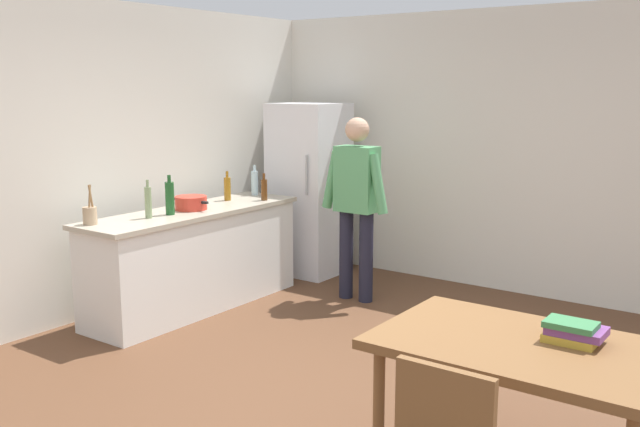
# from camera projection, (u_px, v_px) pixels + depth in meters

# --- Properties ---
(ground_plane) EXTENTS (14.00, 14.00, 0.00)m
(ground_plane) POSITION_uv_depth(u_px,v_px,m) (324.00, 393.00, 4.65)
(ground_plane) COLOR brown
(wall_back) EXTENTS (6.40, 0.12, 2.70)m
(wall_back) POSITION_uv_depth(u_px,v_px,m) (505.00, 152.00, 6.80)
(wall_back) COLOR silver
(wall_back) RESTS_ON ground_plane
(wall_left) EXTENTS (0.12, 5.60, 2.70)m
(wall_left) POSITION_uv_depth(u_px,v_px,m) (90.00, 161.00, 6.06)
(wall_left) COLOR silver
(wall_left) RESTS_ON ground_plane
(kitchen_counter) EXTENTS (0.64, 2.20, 0.90)m
(kitchen_counter) POSITION_uv_depth(u_px,v_px,m) (194.00, 259.00, 6.36)
(kitchen_counter) COLOR white
(kitchen_counter) RESTS_ON ground_plane
(refrigerator) EXTENTS (0.70, 0.67, 1.80)m
(refrigerator) POSITION_uv_depth(u_px,v_px,m) (309.00, 189.00, 7.50)
(refrigerator) COLOR white
(refrigerator) RESTS_ON ground_plane
(person) EXTENTS (0.70, 0.22, 1.70)m
(person) POSITION_uv_depth(u_px,v_px,m) (356.00, 197.00, 6.49)
(person) COLOR #1E1E2D
(person) RESTS_ON ground_plane
(dining_table) EXTENTS (1.40, 0.90, 0.75)m
(dining_table) POSITION_uv_depth(u_px,v_px,m) (521.00, 357.00, 3.49)
(dining_table) COLOR brown
(dining_table) RESTS_ON ground_plane
(cooking_pot) EXTENTS (0.40, 0.28, 0.12)m
(cooking_pot) POSITION_uv_depth(u_px,v_px,m) (191.00, 203.00, 6.26)
(cooking_pot) COLOR red
(cooking_pot) RESTS_ON kitchen_counter
(utensil_jar) EXTENTS (0.11, 0.11, 0.32)m
(utensil_jar) POSITION_uv_depth(u_px,v_px,m) (90.00, 215.00, 5.59)
(utensil_jar) COLOR tan
(utensil_jar) RESTS_ON kitchen_counter
(bottle_water_clear) EXTENTS (0.07, 0.07, 0.30)m
(bottle_water_clear) POSITION_uv_depth(u_px,v_px,m) (255.00, 183.00, 7.08)
(bottle_water_clear) COLOR silver
(bottle_water_clear) RESTS_ON kitchen_counter
(bottle_wine_green) EXTENTS (0.08, 0.08, 0.34)m
(bottle_wine_green) POSITION_uv_depth(u_px,v_px,m) (170.00, 198.00, 6.01)
(bottle_wine_green) COLOR #1E5123
(bottle_wine_green) RESTS_ON kitchen_counter
(bottle_oil_amber) EXTENTS (0.06, 0.06, 0.28)m
(bottle_oil_amber) POSITION_uv_depth(u_px,v_px,m) (227.00, 188.00, 6.75)
(bottle_oil_amber) COLOR #996619
(bottle_oil_amber) RESTS_ON kitchen_counter
(bottle_beer_brown) EXTENTS (0.06, 0.06, 0.26)m
(bottle_beer_brown) POSITION_uv_depth(u_px,v_px,m) (264.00, 189.00, 6.76)
(bottle_beer_brown) COLOR #5B3314
(bottle_beer_brown) RESTS_ON kitchen_counter
(bottle_vinegar_tall) EXTENTS (0.06, 0.06, 0.32)m
(bottle_vinegar_tall) POSITION_uv_depth(u_px,v_px,m) (148.00, 202.00, 5.85)
(bottle_vinegar_tall) COLOR gray
(bottle_vinegar_tall) RESTS_ON kitchen_counter
(book_stack) EXTENTS (0.28, 0.21, 0.11)m
(book_stack) POSITION_uv_depth(u_px,v_px,m) (573.00, 332.00, 3.46)
(book_stack) COLOR gold
(book_stack) RESTS_ON dining_table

